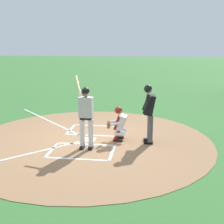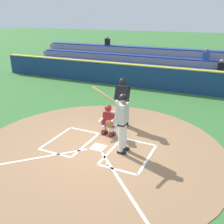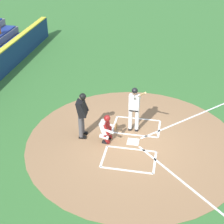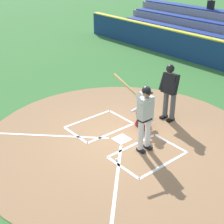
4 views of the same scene
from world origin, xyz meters
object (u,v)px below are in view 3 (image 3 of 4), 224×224
(catcher, at_px, (107,128))
(baseball, at_px, (156,133))
(batter, at_px, (134,106))
(plate_umpire, at_px, (82,112))

(catcher, bearing_deg, baseball, 114.28)
(baseball, bearing_deg, catcher, -65.72)
(batter, bearing_deg, catcher, -45.53)
(catcher, relative_size, baseball, 15.27)
(catcher, distance_m, plate_umpire, 1.08)
(batter, height_order, baseball, batter)
(plate_umpire, relative_size, baseball, 25.20)
(batter, height_order, plate_umpire, batter)
(batter, relative_size, catcher, 1.88)
(plate_umpire, distance_m, baseball, 3.03)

